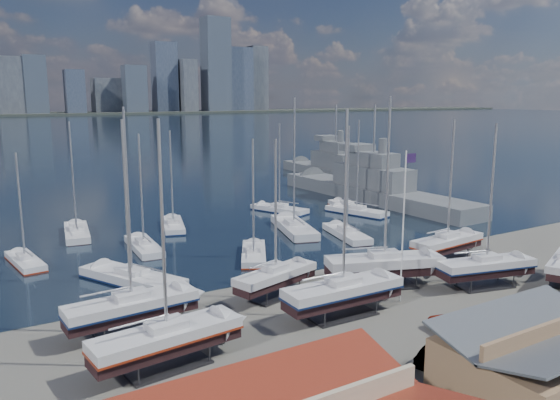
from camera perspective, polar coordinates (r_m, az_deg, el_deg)
ground at (r=48.78m, az=9.48°, el=-10.61°), size 1400.00×1400.00×0.00m
water at (r=345.98m, az=-26.42°, el=6.62°), size 1400.00×600.00×0.40m
shed_grey at (r=38.34m, az=25.84°, el=-14.20°), size 12.60×8.40×4.17m
sailboat_cradle_0 at (r=43.29m, az=-15.23°, el=-10.72°), size 10.11×3.42×16.08m
sailboat_cradle_1 at (r=37.51m, az=-11.72°, el=-13.97°), size 10.37×3.89×16.33m
sailboat_cradle_2 at (r=48.85m, az=-0.45°, el=-7.96°), size 8.88×4.68×14.12m
sailboat_cradle_3 at (r=45.07m, az=6.61°, el=-9.48°), size 10.46×3.11×16.76m
sailboat_cradle_4 at (r=52.45m, az=10.84°, el=-6.63°), size 11.31×6.67×17.70m
sailboat_cradle_5 at (r=54.88m, az=20.74°, el=-6.50°), size 9.80×4.80×15.32m
sailboat_cradle_6 at (r=62.24m, az=17.08°, el=-4.28°), size 9.68×3.53×15.36m
sailboat_moored_1 at (r=64.48m, az=-25.07°, el=-5.91°), size 3.40×8.64×12.57m
sailboat_moored_2 at (r=74.95m, az=-20.46°, el=-3.34°), size 4.37×10.47×15.34m
sailboat_moored_3 at (r=54.77m, az=-15.18°, el=-8.10°), size 8.09×12.00×17.56m
sailboat_moored_4 at (r=65.90m, az=-14.03°, el=-4.85°), size 3.28×9.56×14.20m
sailboat_moored_5 at (r=75.84m, az=-11.09°, el=-2.71°), size 5.16×9.70×13.96m
sailboat_moored_6 at (r=61.11m, az=-2.76°, el=-5.77°), size 6.72×9.39×13.87m
sailboat_moored_7 at (r=72.66m, az=1.46°, el=-3.08°), size 6.82×12.69×18.46m
sailboat_moored_8 at (r=84.95m, az=-0.06°, el=-1.07°), size 6.15×9.89×14.35m
sailboat_moored_9 at (r=70.29m, az=6.96°, el=-3.63°), size 5.00×10.15×14.77m
sailboat_moored_10 at (r=84.16m, az=8.02°, el=-1.29°), size 5.63×10.39×14.97m
sailboat_moored_11 at (r=87.87m, az=7.01°, el=-0.76°), size 4.19×9.35×13.51m
naval_ship_east at (r=95.80m, az=9.61°, el=0.95°), size 7.74×43.51×17.90m
naval_ship_west at (r=121.77m, az=5.76°, el=3.10°), size 8.62×38.25×17.41m
car_a at (r=35.12m, az=5.75°, el=-18.13°), size 2.22×4.28×1.39m
car_b at (r=39.29m, az=16.02°, el=-15.32°), size 4.12×2.42×1.28m
car_c at (r=43.60m, az=17.80°, el=-12.72°), size 3.33×5.07×1.30m
flagpole at (r=47.66m, az=12.88°, el=-1.56°), size 1.16×0.12×13.24m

